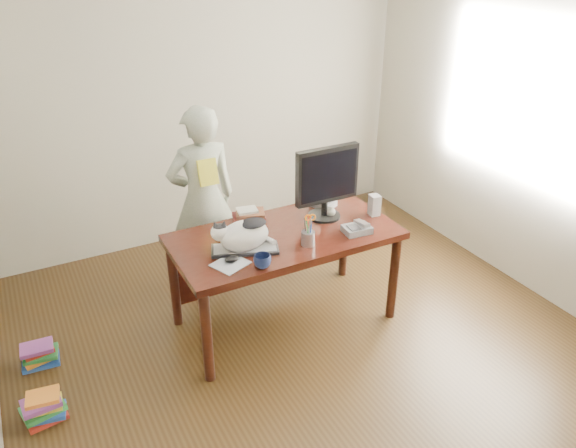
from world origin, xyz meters
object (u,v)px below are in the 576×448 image
Objects in this scene: monitor at (327,179)px; pen_cup at (308,237)px; person at (203,199)px; mouse at (232,259)px; desk at (280,247)px; book_pile_b at (39,355)px; speaker at (374,205)px; keyboard at (245,249)px; cat at (242,234)px; book_pile_a at (44,408)px; phone at (357,229)px; baseball at (331,212)px; coffee_mug at (262,261)px; book_stack at (249,215)px; calculator at (323,203)px.

pen_cup is (-0.32, -0.29, -0.25)m from monitor.
person is at bearing 134.47° from monitor.
pen_cup is at bearing -26.65° from mouse.
desk is 1.82m from book_pile_b.
speaker is at bearing -16.53° from mouse.
pen_cup is 0.69m from speaker.
speaker is at bearing 14.32° from pen_cup.
desk is at bearing -8.97° from book_pile_b.
monitor reaches higher than keyboard.
book_pile_a is at bearing -154.50° from cat.
desk is 6.82× the size of pen_cup.
pen_cup is 0.55m from mouse.
person reaches higher than phone.
keyboard is 4.29× the size of mouse.
person is at bearing 136.10° from baseball.
keyboard is at bearing -154.23° from desk.
desk reaches higher than book_pile_b.
coffee_mug is at bearing -157.38° from speaker.
book_stack reaches higher than calculator.
cat reaches higher than coffee_mug.
phone reaches higher than desk.
pen_cup is at bearing -136.89° from monitor.
desk is at bearing 45.30° from cat.
monitor is at bearing -6.34° from mouse.
calculator is (0.04, 0.18, -0.01)m from baseball.
book_stack is at bearing 81.27° from cat.
phone is 0.78× the size of book_stack.
phone reaches higher than baseball.
desk is 0.37m from pen_cup.
phone is at bearing -73.71° from monitor.
speaker is at bearing -18.60° from monitor.
phone is 0.93× the size of calculator.
monitor is at bearing 33.38° from keyboard.
speaker is (0.67, 0.17, 0.02)m from pen_cup.
person reaches higher than book_pile_a.
pen_cup is at bearing 15.76° from coffee_mug.
mouse is at bearing 176.18° from pen_cup.
pen_cup is at bearing -0.55° from book_pile_a.
keyboard is 0.46m from book_stack.
phone is (0.47, -0.30, 0.18)m from desk.
phone is at bearing -0.56° from pen_cup.
desk is 6.20× the size of book_pile_b.
person reaches higher than desk.
speaker is (1.21, 0.13, 0.06)m from mouse.
mouse reaches higher than keyboard.
person reaches higher than keyboard.
pen_cup is 1.47× the size of speaker.
keyboard is at bearing 176.30° from phone.
coffee_mug is 0.68m from book_stack.
keyboard is 1.81× the size of book_stack.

